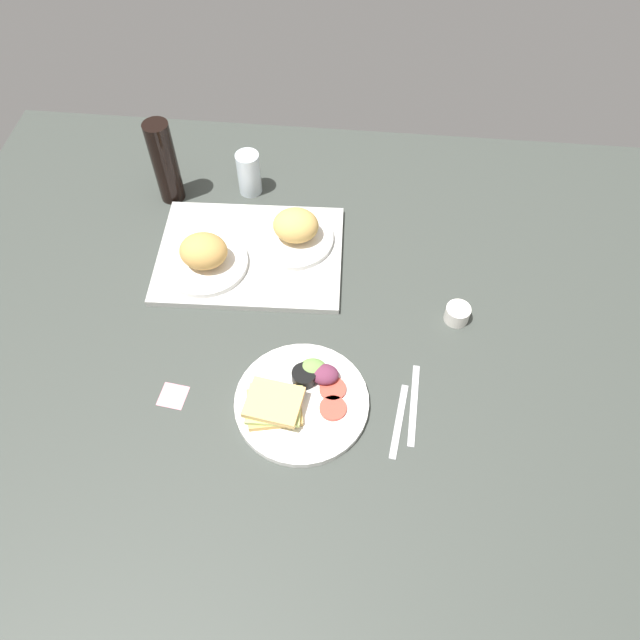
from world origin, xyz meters
The scene contains 11 objects.
ground_plane centered at (0.00, 0.00, -1.50)cm, with size 190.00×150.00×3.00cm, color #383D38.
serving_tray centered at (-17.29, 23.29, 0.80)cm, with size 45.00×33.00×1.60cm, color #B2B2AD.
bread_plate_near centered at (-27.09, 18.16, 5.02)cm, with size 20.58×20.58×9.16cm.
bread_plate_far centered at (-6.75, 28.39, 4.96)cm, with size 20.30×20.30×9.04cm.
plate_with_salad centered at (-0.34, -15.55, 1.73)cm, with size 28.01×28.01×5.40cm.
drinking_glass centered at (-20.97, 46.72, 5.98)cm, with size 6.14×6.14×11.96cm, color silver.
soda_bottle centered at (-41.27, 42.47, 11.52)cm, with size 6.40×6.40×23.05cm, color black.
espresso_cup centered at (32.79, 9.14, 2.00)cm, with size 5.60×5.60×4.00cm, color silver.
fork centered at (20.32, -17.97, 0.25)cm, with size 17.00×1.40×0.50cm, color #B7B7BC.
knife centered at (23.32, -13.97, 0.25)cm, with size 19.00×1.40×0.50cm, color #B7B7BC.
sticky_note centered at (-27.28, -16.73, 0.06)cm, with size 5.60×5.60×0.12cm, color pink.
Camera 1 is at (9.44, -74.03, 113.95)cm, focal length 34.08 mm.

